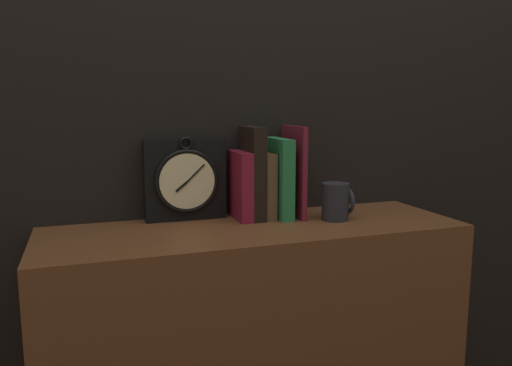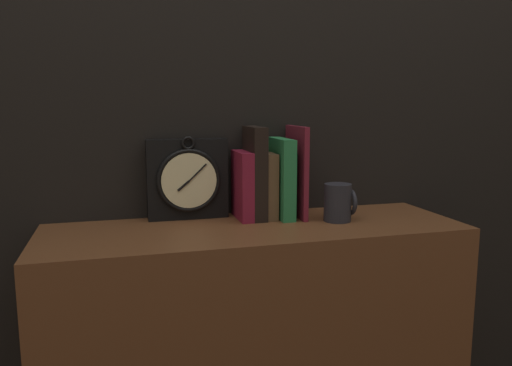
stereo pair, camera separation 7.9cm
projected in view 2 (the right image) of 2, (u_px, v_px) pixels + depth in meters
wall_back at (237, 20)px, 1.43m from camera, size 6.00×0.05×2.60m
bookshelf at (256, 357)px, 1.38m from camera, size 1.11×0.36×0.74m
clock at (188, 179)px, 1.39m from camera, size 0.22×0.06×0.23m
book_slot0_maroon at (242, 185)px, 1.40m from camera, size 0.03×0.14×0.19m
book_slot1_black at (255, 173)px, 1.40m from camera, size 0.04×0.14×0.26m
book_slot2_brown at (267, 185)px, 1.42m from camera, size 0.03×0.13×0.18m
book_slot3_green at (281, 178)px, 1.42m from camera, size 0.04×0.16×0.23m
book_slot4_black at (288, 183)px, 1.45m from camera, size 0.01×0.11×0.18m
book_slot5_maroon at (297, 172)px, 1.42m from camera, size 0.01×0.16×0.26m
mug at (338, 202)px, 1.38m from camera, size 0.08×0.08×0.10m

